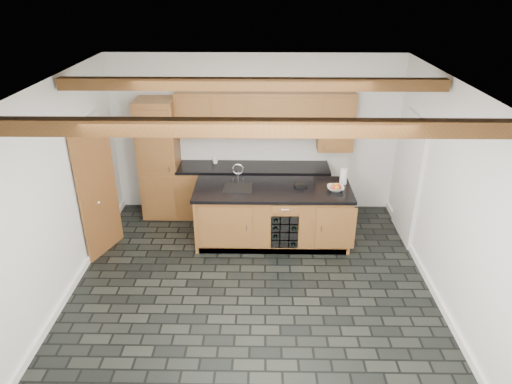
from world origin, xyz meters
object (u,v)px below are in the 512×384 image
(fruit_bowl, at_px, (336,188))
(island, at_px, (273,215))
(kitchen_scale, at_px, (301,185))
(paper_towel, at_px, (343,176))

(fruit_bowl, bearing_deg, island, 177.19)
(kitchen_scale, distance_m, paper_towel, 0.70)
(island, height_order, paper_towel, paper_towel)
(fruit_bowl, relative_size, paper_towel, 1.03)
(fruit_bowl, xyz_separation_m, paper_towel, (0.15, 0.25, 0.09))
(island, height_order, fruit_bowl, fruit_bowl)
(island, bearing_deg, fruit_bowl, -2.81)
(kitchen_scale, relative_size, paper_towel, 0.84)
(fruit_bowl, bearing_deg, kitchen_scale, 166.30)
(island, relative_size, kitchen_scale, 11.69)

